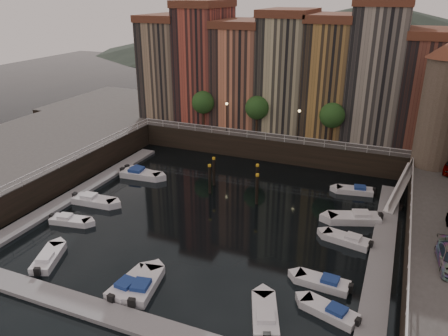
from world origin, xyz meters
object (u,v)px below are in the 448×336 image
at_px(corner_tower, 444,102).
at_px(boat_left_3, 140,174).
at_px(boat_left_2, 94,200).
at_px(boat_left_1, 69,220).
at_px(gangway, 401,185).
at_px(mooring_pilings, 234,180).

xyz_separation_m(corner_tower, boat_left_3, (-32.37, -9.64, -9.79)).
bearing_deg(boat_left_2, corner_tower, 23.62).
distance_m(corner_tower, boat_left_1, 40.51).
distance_m(gangway, boat_left_2, 32.94).
distance_m(boat_left_1, boat_left_3, 12.36).
height_order(boat_left_2, boat_left_3, boat_left_3).
relative_size(mooring_pilings, boat_left_1, 1.56).
xyz_separation_m(boat_left_1, boat_left_3, (0.18, 12.36, 0.08)).
height_order(mooring_pilings, boat_left_2, mooring_pilings).
relative_size(gangway, mooring_pilings, 1.27).
xyz_separation_m(gangway, boat_left_2, (-30.17, -13.14, -1.53)).
distance_m(mooring_pilings, boat_left_2, 15.35).
bearing_deg(boat_left_3, mooring_pilings, -4.26).
distance_m(corner_tower, boat_left_2, 38.74).
xyz_separation_m(mooring_pilings, boat_left_2, (-12.94, -8.15, -1.27)).
bearing_deg(boat_left_1, boat_left_3, 79.20).
bearing_deg(boat_left_2, gangway, 19.08).
bearing_deg(gangway, mooring_pilings, -163.86).
bearing_deg(mooring_pilings, boat_left_2, -147.80).
bearing_deg(boat_left_3, corner_tower, 11.59).
distance_m(gangway, boat_left_3, 29.96).
height_order(corner_tower, mooring_pilings, corner_tower).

